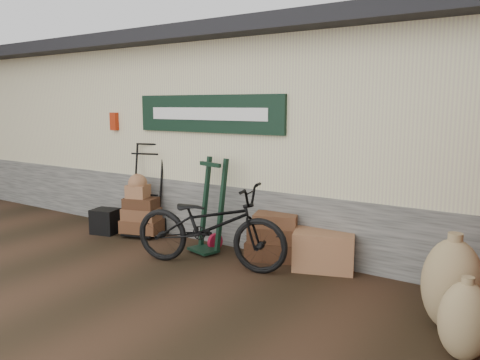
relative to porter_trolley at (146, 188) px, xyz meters
name	(u,v)px	position (x,y,z in m)	size (l,w,h in m)	color
ground	(182,263)	(1.44, -0.80, -0.75)	(80.00, 80.00, 0.00)	black
station_building	(283,132)	(1.43, 1.94, 0.87)	(14.40, 4.10, 3.20)	#4C4C47
porter_trolley	(146,188)	(0.00, 0.00, 0.00)	(0.75, 0.56, 1.49)	black
green_barrow	(211,205)	(1.43, -0.16, -0.08)	(0.48, 0.41, 1.34)	black
suitcase_stack	(274,236)	(2.35, 0.05, -0.43)	(0.72, 0.45, 0.64)	#3C2513
wicker_hamper	(324,250)	(3.08, 0.05, -0.50)	(0.75, 0.49, 0.49)	brown
black_trunk	(106,221)	(-0.57, -0.36, -0.55)	(0.40, 0.34, 0.40)	black
bicycle	(210,221)	(1.81, -0.68, -0.14)	(2.10, 0.73, 1.22)	black
burlap_sack_left	(452,285)	(4.73, -0.82, -0.31)	(0.55, 0.46, 0.88)	brown
burlap_sack_right	(465,321)	(4.92, -1.31, -0.41)	(0.42, 0.35, 0.67)	brown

